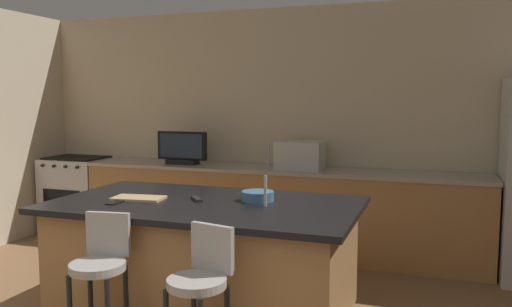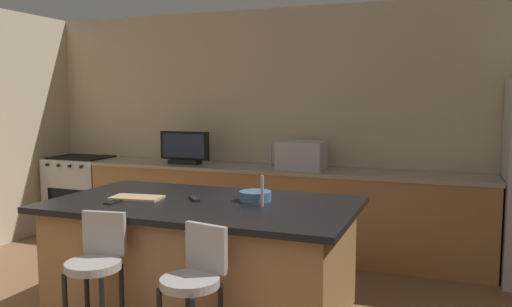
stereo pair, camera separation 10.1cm
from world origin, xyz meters
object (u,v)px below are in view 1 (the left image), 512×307
Objects in this scene: kitchen_island at (206,261)px; microwave at (300,155)px; range_oven at (78,195)px; cell_phone at (115,203)px; fruit_bowl at (258,196)px; tv_remote at (197,199)px; tv_monitor at (182,149)px; bar_stool_right at (201,294)px; cutting_board at (139,198)px; bar_stool_left at (101,277)px.

kitchen_island is 4.68× the size of microwave.
range_oven is 6.30× the size of cell_phone.
cell_phone is at bearing -156.64° from kitchen_island.
range_oven is 3.94× the size of fruit_bowl.
fruit_bowl is (0.35, 0.17, 0.48)m from kitchen_island.
microwave is 2.82× the size of tv_remote.
tv_monitor is 0.64× the size of bar_stool_right.
microwave reaches higher than fruit_bowl.
tv_monitor is (-1.12, 1.81, 0.63)m from kitchen_island.
range_oven is 1.00× the size of bar_stool_right.
microwave is 0.80× the size of tv_monitor.
range_oven is at bearing 102.95° from tv_remote.
range_oven reaches higher than cutting_board.
cutting_board is at bearing -171.22° from kitchen_island.
tv_monitor is at bearing 104.31° from cell_phone.
fruit_bowl is 1.41× the size of tv_remote.
microwave is 2.00× the size of fruit_bowl.
kitchen_island is 2.38× the size of range_oven.
kitchen_island is at bearing 23.37° from cell_phone.
bar_stool_right is 1.19m from cutting_board.
range_oven reaches higher than kitchen_island.
tv_remote is (-0.32, -1.83, -0.15)m from microwave.
cell_phone is (-0.83, -2.12, -0.15)m from microwave.
range_oven is 1.97× the size of microwave.
microwave is (0.24, 1.86, 0.61)m from kitchen_island.
microwave reaches higher than tv_remote.
range_oven is 3.15m from tv_remote.
bar_stool_left is (-0.58, -2.66, -0.50)m from microwave.
bar_stool_left is (-0.34, -0.80, 0.10)m from kitchen_island.
tv_monitor is 3.06m from bar_stool_right.
tv_monitor is (-1.36, -0.05, 0.02)m from microwave.
kitchen_island is 0.88m from bar_stool_left.
kitchen_island is 14.96× the size of cell_phone.
kitchen_island is 5.90× the size of cutting_board.
tv_monitor is 0.63× the size of bar_stool_left.
bar_stool_right is at bearing -66.84° from kitchen_island.
cutting_board is (0.61, -1.89, -0.17)m from tv_monitor.
cell_phone is 0.88× the size of tv_remote.
bar_stool_left is 1.25m from fruit_bowl.
kitchen_island is 0.79m from cell_phone.
bar_stool_right is at bearing -9.46° from bar_stool_left.
tv_remote reaches higher than cutting_board.
cutting_board is (2.10, -1.94, 0.45)m from range_oven.
fruit_bowl is at bearing 15.77° from cutting_board.
tv_remote reaches higher than kitchen_island.
tv_remote is at bearing 14.75° from cutting_board.
microwave is 2.77m from bar_stool_left.
bar_stool_right is 2.47× the size of cutting_board.
bar_stool_left is (2.27, -2.66, 0.10)m from range_oven.
microwave is 1.86m from tv_remote.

